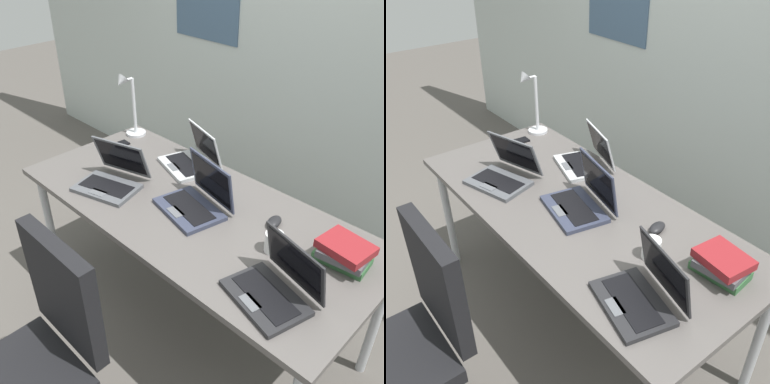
# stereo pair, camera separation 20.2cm
# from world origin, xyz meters

# --- Properties ---
(ground_plane) EXTENTS (12.00, 12.00, 0.00)m
(ground_plane) POSITION_xyz_m (0.00, 0.00, 0.00)
(ground_plane) COLOR #56514C
(wall_back) EXTENTS (6.00, 0.13, 2.60)m
(wall_back) POSITION_xyz_m (-0.00, 1.10, 1.30)
(wall_back) COLOR #B2BCB7
(wall_back) RESTS_ON ground_plane
(desk) EXTENTS (1.80, 0.80, 0.74)m
(desk) POSITION_xyz_m (0.00, 0.00, 0.68)
(desk) COLOR #595451
(desk) RESTS_ON ground_plane
(desk_lamp) EXTENTS (0.12, 0.18, 0.40)m
(desk_lamp) POSITION_xyz_m (-0.80, 0.28, 0.94)
(desk_lamp) COLOR silver
(desk_lamp) RESTS_ON desk
(laptop_by_keyboard) EXTENTS (0.36, 0.32, 0.23)m
(laptop_by_keyboard) POSITION_xyz_m (0.03, -0.00, 0.79)
(laptop_by_keyboard) COLOR #33384C
(laptop_by_keyboard) RESTS_ON desk
(laptop_near_lamp) EXTENTS (0.37, 0.35, 0.22)m
(laptop_near_lamp) POSITION_xyz_m (-0.42, -0.16, 0.78)
(laptop_near_lamp) COLOR #515459
(laptop_near_lamp) RESTS_ON desk
(laptop_near_mouse) EXTENTS (0.35, 0.32, 0.22)m
(laptop_near_mouse) POSITION_xyz_m (0.61, -0.20, 0.78)
(laptop_near_mouse) COLOR #232326
(laptop_near_mouse) RESTS_ON desk
(laptop_mid_desk) EXTENTS (0.35, 0.33, 0.21)m
(laptop_mid_desk) POSITION_xyz_m (-0.28, 0.27, 0.78)
(laptop_mid_desk) COLOR #B7BABC
(laptop_mid_desk) RESTS_ON desk
(computer_mouse) EXTENTS (0.07, 0.11, 0.03)m
(computer_mouse) POSITION_xyz_m (0.36, 0.15, 0.76)
(computer_mouse) COLOR black
(computer_mouse) RESTS_ON desk
(cell_phone) EXTENTS (0.07, 0.14, 0.01)m
(cell_phone) POSITION_xyz_m (-0.75, 0.13, 0.74)
(cell_phone) COLOR black
(cell_phone) RESTS_ON desk
(book_stack) EXTENTS (0.22, 0.18, 0.10)m
(book_stack) POSITION_xyz_m (0.70, 0.14, 0.79)
(book_stack) COLOR #336638
(book_stack) RESTS_ON desk
(coffee_mug) EXTENTS (0.11, 0.08, 0.09)m
(coffee_mug) POSITION_xyz_m (0.46, 0.01, 0.78)
(coffee_mug) COLOR white
(coffee_mug) RESTS_ON desk
(office_chair) EXTENTS (0.52, 0.54, 0.97)m
(office_chair) POSITION_xyz_m (0.05, -0.89, 0.40)
(office_chair) COLOR black
(office_chair) RESTS_ON ground_plane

